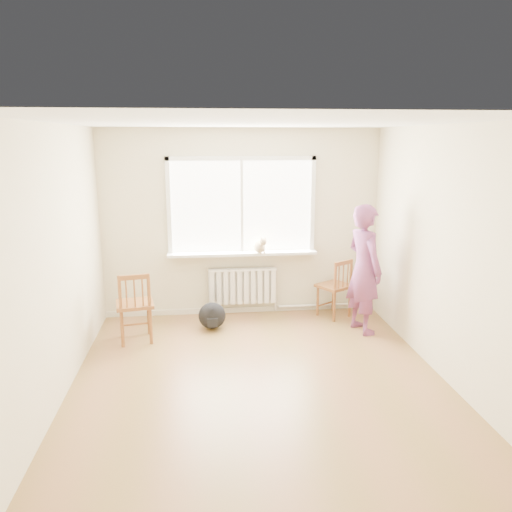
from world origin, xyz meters
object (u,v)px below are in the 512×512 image
object	(u,v)px
chair_right	(337,288)
person	(364,269)
backpack	(212,316)
cat	(260,246)
chair_left	(135,307)

from	to	relation	value
chair_right	person	xyz separation A→B (m)	(0.21, -0.55, 0.43)
backpack	cat	bearing A→B (deg)	31.42
person	backpack	bearing A→B (deg)	64.77
chair_left	backpack	world-z (taller)	chair_left
chair_right	person	world-z (taller)	person
cat	chair_left	bearing A→B (deg)	-174.94
person	backpack	world-z (taller)	person
chair_right	cat	world-z (taller)	cat
chair_left	person	world-z (taller)	person
backpack	person	bearing A→B (deg)	-8.26
person	backpack	size ratio (longest dim) A/B	4.65
chair_right	person	distance (m)	0.73
chair_left	chair_right	bearing A→B (deg)	-177.50
chair_right	backpack	size ratio (longest dim) A/B	2.34
chair_right	person	bearing A→B (deg)	78.55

